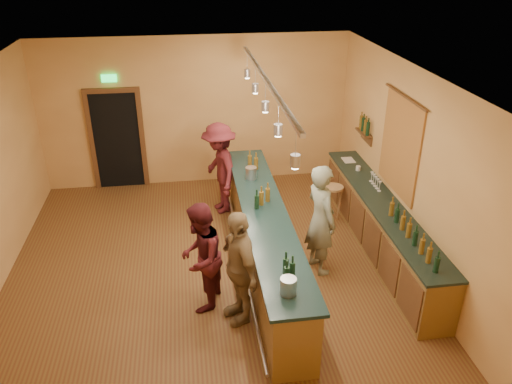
{
  "coord_description": "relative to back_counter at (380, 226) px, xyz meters",
  "views": [
    {
      "loc": [
        -0.22,
        -6.82,
        4.86
      ],
      "look_at": [
        0.81,
        0.2,
        1.28
      ],
      "focal_mm": 35.0,
      "sensor_mm": 36.0,
      "label": 1
    }
  ],
  "objects": [
    {
      "name": "floor",
      "position": [
        -2.97,
        -0.18,
        -0.49
      ],
      "size": [
        7.0,
        7.0,
        0.0
      ],
      "primitive_type": "plane",
      "color": "brown",
      "rests_on": "ground"
    },
    {
      "name": "ceiling",
      "position": [
        -2.97,
        -0.18,
        2.71
      ],
      "size": [
        6.5,
        7.0,
        0.02
      ],
      "primitive_type": "cube",
      "color": "silver",
      "rests_on": "wall_back"
    },
    {
      "name": "wall_back",
      "position": [
        -2.97,
        3.32,
        1.11
      ],
      "size": [
        6.5,
        0.02,
        3.2
      ],
      "primitive_type": "cube",
      "color": "#BF8647",
      "rests_on": "floor"
    },
    {
      "name": "wall_front",
      "position": [
        -2.97,
        -3.68,
        1.11
      ],
      "size": [
        6.5,
        0.02,
        3.2
      ],
      "primitive_type": "cube",
      "color": "#BF8647",
      "rests_on": "floor"
    },
    {
      "name": "wall_right",
      "position": [
        0.28,
        -0.18,
        1.11
      ],
      "size": [
        0.02,
        7.0,
        3.2
      ],
      "primitive_type": "cube",
      "color": "#BF8647",
      "rests_on": "floor"
    },
    {
      "name": "doorway",
      "position": [
        -4.67,
        3.3,
        0.64
      ],
      "size": [
        1.15,
        0.09,
        2.48
      ],
      "color": "black",
      "rests_on": "wall_back"
    },
    {
      "name": "tapestry",
      "position": [
        0.26,
        0.22,
        1.36
      ],
      "size": [
        0.03,
        1.4,
        1.6
      ],
      "primitive_type": "cube",
      "color": "maroon",
      "rests_on": "wall_right"
    },
    {
      "name": "bottle_shelf",
      "position": [
        0.2,
        1.72,
        1.18
      ],
      "size": [
        0.17,
        0.55,
        0.54
      ],
      "color": "#512A18",
      "rests_on": "wall_right"
    },
    {
      "name": "back_counter",
      "position": [
        0.0,
        0.0,
        0.0
      ],
      "size": [
        0.6,
        4.55,
        1.27
      ],
      "color": "brown",
      "rests_on": "floor"
    },
    {
      "name": "tasting_bar",
      "position": [
        -2.06,
        -0.18,
        0.12
      ],
      "size": [
        0.73,
        5.1,
        1.38
      ],
      "color": "brown",
      "rests_on": "floor"
    },
    {
      "name": "pendant_track",
      "position": [
        -2.06,
        -0.18,
        2.5
      ],
      "size": [
        0.11,
        4.6,
        0.5
      ],
      "color": "silver",
      "rests_on": "ceiling"
    },
    {
      "name": "bartender",
      "position": [
        -1.19,
        -0.39,
        0.44
      ],
      "size": [
        0.62,
        0.78,
        1.86
      ],
      "primitive_type": "imported",
      "rotation": [
        0.0,
        0.0,
        1.86
      ],
      "color": "gray",
      "rests_on": "floor"
    },
    {
      "name": "customer_a",
      "position": [
        -3.11,
        -1.04,
        0.35
      ],
      "size": [
        0.84,
        0.96,
        1.67
      ],
      "primitive_type": "imported",
      "rotation": [
        0.0,
        0.0,
        -1.87
      ],
      "color": "#59191E",
      "rests_on": "floor"
    },
    {
      "name": "customer_b",
      "position": [
        -2.61,
        -1.39,
        0.38
      ],
      "size": [
        0.69,
        1.09,
        1.72
      ],
      "primitive_type": "imported",
      "rotation": [
        0.0,
        0.0,
        -1.29
      ],
      "color": "#997A51",
      "rests_on": "floor"
    },
    {
      "name": "customer_c",
      "position": [
        -2.61,
        1.85,
        0.43
      ],
      "size": [
        0.93,
        1.3,
        1.83
      ],
      "primitive_type": "imported",
      "rotation": [
        0.0,
        0.0,
        -1.34
      ],
      "color": "#59191E",
      "rests_on": "floor"
    },
    {
      "name": "bar_stool",
      "position": [
        -0.52,
        1.09,
        0.11
      ],
      "size": [
        0.36,
        0.36,
        0.74
      ],
      "rotation": [
        0.0,
        0.0,
        0.35
      ],
      "color": "olive",
      "rests_on": "floor"
    }
  ]
}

